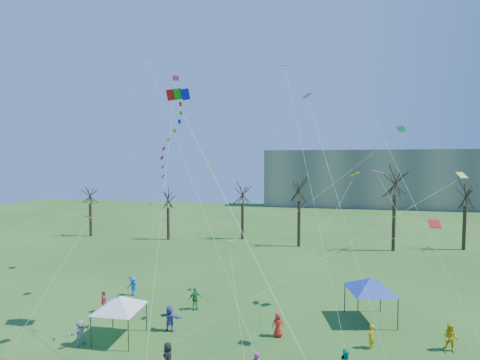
% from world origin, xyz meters
% --- Properties ---
extents(distant_building, '(60.00, 14.00, 15.00)m').
position_xyz_m(distant_building, '(22.00, 82.00, 7.50)').
color(distant_building, gray).
rests_on(distant_building, ground).
extents(bare_tree_row, '(70.48, 8.84, 11.87)m').
position_xyz_m(bare_tree_row, '(6.98, 35.13, 7.08)').
color(bare_tree_row, black).
rests_on(bare_tree_row, ground).
extents(big_box_kite, '(6.41, 6.88, 21.43)m').
position_xyz_m(big_box_kite, '(-6.05, 7.28, 12.42)').
color(big_box_kite, red).
rests_on(big_box_kite, ground).
extents(canopy_tent_white, '(4.00, 4.00, 3.00)m').
position_xyz_m(canopy_tent_white, '(-9.54, 6.63, 2.54)').
color(canopy_tent_white, '#3F3F44').
rests_on(canopy_tent_white, ground).
extents(canopy_tent_blue, '(4.33, 4.33, 3.32)m').
position_xyz_m(canopy_tent_blue, '(7.60, 12.57, 2.81)').
color(canopy_tent_blue, '#3F3F44').
rests_on(canopy_tent_blue, ground).
extents(festival_crowd, '(25.80, 14.08, 1.84)m').
position_xyz_m(festival_crowd, '(-1.34, 5.98, 0.87)').
color(festival_crowd, red).
rests_on(festival_crowd, ground).
extents(small_kites_aloft, '(28.48, 17.98, 32.57)m').
position_xyz_m(small_kites_aloft, '(1.47, 11.45, 12.70)').
color(small_kites_aloft, '#FC4F0D').
rests_on(small_kites_aloft, ground).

